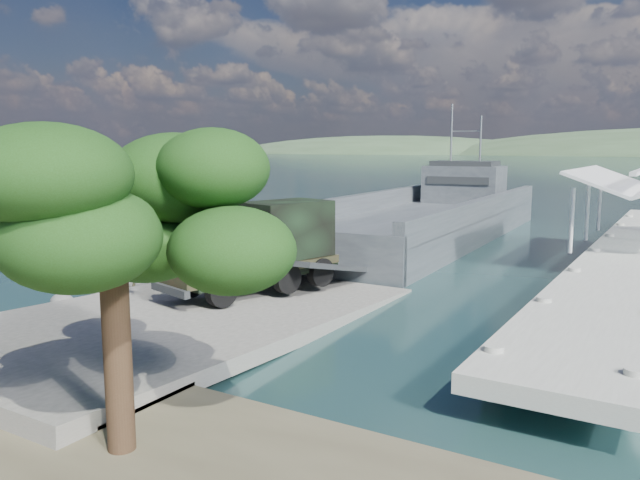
{
  "coord_description": "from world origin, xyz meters",
  "views": [
    {
      "loc": [
        15.45,
        -17.22,
        6.34
      ],
      "look_at": [
        1.46,
        6.0,
        2.31
      ],
      "focal_mm": 35.0,
      "sensor_mm": 36.0,
      "label": 1
    }
  ],
  "objects_px": {
    "pier": "(636,239)",
    "soldier": "(129,270)",
    "landing_craft": "(421,226)",
    "overhang_tree": "(111,214)",
    "military_truck": "(261,248)"
  },
  "relations": [
    {
      "from": "military_truck",
      "to": "soldier",
      "type": "xyz_separation_m",
      "value": [
        -4.03,
        -3.39,
        -0.78
      ]
    },
    {
      "from": "military_truck",
      "to": "overhang_tree",
      "type": "relative_size",
      "value": 1.17
    },
    {
      "from": "soldier",
      "to": "overhang_tree",
      "type": "bearing_deg",
      "value": -73.84
    },
    {
      "from": "pier",
      "to": "soldier",
      "type": "xyz_separation_m",
      "value": [
        -16.58,
        -19.1,
        -0.08
      ]
    },
    {
      "from": "pier",
      "to": "overhang_tree",
      "type": "distance_m",
      "value": 28.81
    },
    {
      "from": "landing_craft",
      "to": "overhang_tree",
      "type": "height_order",
      "value": "landing_craft"
    },
    {
      "from": "pier",
      "to": "landing_craft",
      "type": "xyz_separation_m",
      "value": [
        -13.78,
        4.63,
        -0.72
      ]
    },
    {
      "from": "landing_craft",
      "to": "military_truck",
      "type": "height_order",
      "value": "landing_craft"
    },
    {
      "from": "military_truck",
      "to": "soldier",
      "type": "bearing_deg",
      "value": -124.8
    },
    {
      "from": "soldier",
      "to": "overhang_tree",
      "type": "height_order",
      "value": "overhang_tree"
    },
    {
      "from": "pier",
      "to": "soldier",
      "type": "bearing_deg",
      "value": -130.96
    },
    {
      "from": "landing_craft",
      "to": "soldier",
      "type": "distance_m",
      "value": 23.91
    },
    {
      "from": "landing_craft",
      "to": "overhang_tree",
      "type": "bearing_deg",
      "value": -81.09
    },
    {
      "from": "soldier",
      "to": "overhang_tree",
      "type": "relative_size",
      "value": 0.29
    },
    {
      "from": "pier",
      "to": "soldier",
      "type": "height_order",
      "value": "pier"
    }
  ]
}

